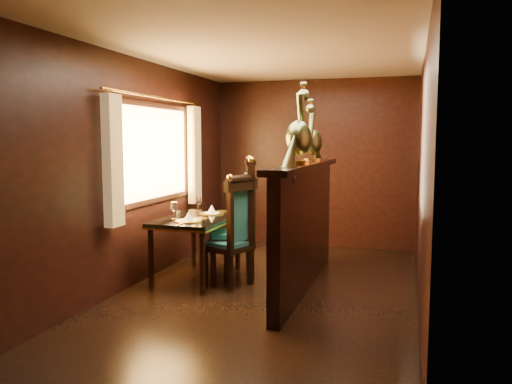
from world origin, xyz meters
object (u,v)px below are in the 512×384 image
(dining_table, at_px, (197,223))
(peacock_left, at_px, (299,122))
(chair_left, at_px, (236,228))
(peacock_right, at_px, (313,131))
(chair_right, at_px, (243,216))

(dining_table, height_order, peacock_left, peacock_left)
(dining_table, relative_size, chair_left, 0.98)
(dining_table, relative_size, peacock_right, 1.77)
(dining_table, bearing_deg, peacock_left, -14.70)
(dining_table, relative_size, chair_right, 0.86)
(chair_left, distance_m, peacock_left, 1.35)
(dining_table, distance_m, peacock_left, 1.73)
(peacock_right, bearing_deg, chair_left, -141.11)
(peacock_left, distance_m, peacock_right, 0.76)
(chair_left, height_order, chair_right, chair_right)
(peacock_left, relative_size, peacock_right, 1.20)
(chair_right, distance_m, peacock_right, 1.25)
(peacock_left, height_order, peacock_right, peacock_left)
(chair_right, xyz_separation_m, peacock_left, (0.75, -0.47, 1.04))
(chair_right, xyz_separation_m, peacock_right, (0.75, 0.29, 0.96))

